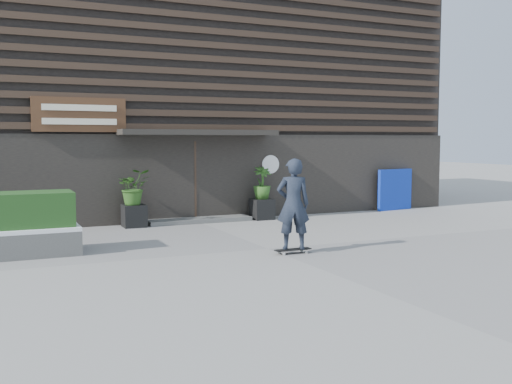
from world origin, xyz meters
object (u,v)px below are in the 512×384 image
blue_tarp (395,190)px  skateboarder (293,204)px  planter_pot_left (134,216)px  planter_pot_right (262,209)px

blue_tarp → skateboarder: size_ratio=0.74×
planter_pot_left → planter_pot_right: same height
planter_pot_right → skateboarder: bearing=-108.1°
planter_pot_right → planter_pot_left: bearing=180.0°
planter_pot_left → planter_pot_right: bearing=0.0°
planter_pot_right → skateboarder: skateboarder is taller
planter_pot_right → skateboarder: 5.42m
planter_pot_right → skateboarder: size_ratio=0.31×
planter_pot_left → skateboarder: skateboarder is taller
planter_pot_right → blue_tarp: (5.05, 0.30, 0.38)m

